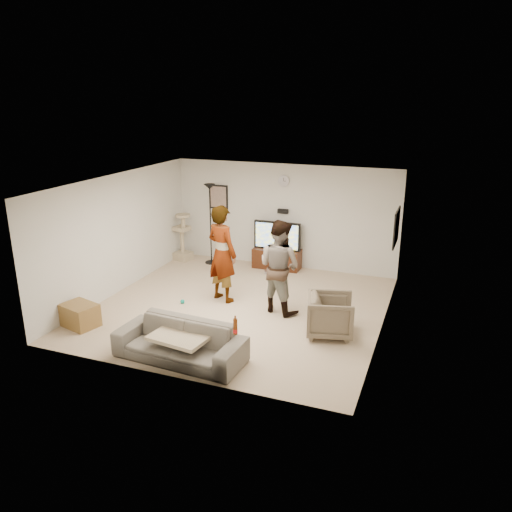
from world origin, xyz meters
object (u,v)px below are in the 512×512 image
(person_left, at_px, (222,254))
(armchair, at_px, (330,315))
(sofa, at_px, (180,342))
(beer_bottle, at_px, (235,327))
(cat_tree, at_px, (182,237))
(side_table, at_px, (80,315))
(floor_lamp, at_px, (211,224))
(tv, at_px, (277,236))
(tv_stand, at_px, (277,259))
(person_right, at_px, (279,266))

(person_left, bearing_deg, armchair, -175.50)
(sofa, height_order, beer_bottle, beer_bottle)
(cat_tree, height_order, beer_bottle, cat_tree)
(side_table, bearing_deg, sofa, -10.43)
(floor_lamp, bearing_deg, armchair, -37.79)
(tv, distance_m, sofa, 4.77)
(armchair, bearing_deg, cat_tree, 43.66)
(tv_stand, relative_size, person_right, 0.63)
(tv_stand, relative_size, floor_lamp, 0.58)
(tv, distance_m, side_table, 4.94)
(tv, relative_size, armchair, 1.44)
(tv_stand, bearing_deg, floor_lamp, -172.94)
(armchair, bearing_deg, tv, 19.26)
(person_right, relative_size, armchair, 2.28)
(tv, bearing_deg, person_right, -70.58)
(tv_stand, xyz_separation_m, floor_lamp, (-1.66, -0.21, 0.75))
(person_left, relative_size, beer_bottle, 7.94)
(tv, bearing_deg, person_left, -100.19)
(cat_tree, height_order, person_left, person_left)
(tv, xyz_separation_m, sofa, (-0.03, -4.74, -0.51))
(person_right, xyz_separation_m, sofa, (-0.87, -2.36, -0.61))
(tv, xyz_separation_m, beer_bottle, (0.93, -4.74, -0.08))
(armchair, bearing_deg, person_right, 46.18)
(sofa, bearing_deg, cat_tree, 121.55)
(tv, relative_size, side_table, 1.82)
(tv_stand, xyz_separation_m, sofa, (-0.03, -4.74, 0.07))
(tv_stand, relative_size, person_left, 0.58)
(cat_tree, relative_size, armchair, 1.52)
(floor_lamp, bearing_deg, cat_tree, -178.45)
(person_right, bearing_deg, armchair, 170.29)
(floor_lamp, height_order, armchair, floor_lamp)
(floor_lamp, bearing_deg, tv, 7.06)
(person_right, distance_m, side_table, 3.78)
(armchair, height_order, side_table, armchair)
(beer_bottle, bearing_deg, tv_stand, 101.10)
(tv, height_order, armchair, tv)
(tv_stand, bearing_deg, person_right, -70.58)
(tv, relative_size, floor_lamp, 0.58)
(cat_tree, bearing_deg, tv_stand, 5.28)
(tv, bearing_deg, side_table, -118.31)
(armchair, bearing_deg, sofa, 115.88)
(tv_stand, bearing_deg, cat_tree, -174.72)
(tv, height_order, person_left, person_left)
(person_right, bearing_deg, tv_stand, -50.52)
(tv_stand, bearing_deg, armchair, -56.68)
(tv_stand, relative_size, sofa, 0.55)
(person_left, height_order, side_table, person_left)
(person_left, height_order, armchair, person_left)
(person_right, height_order, sofa, person_right)
(beer_bottle, bearing_deg, tv, 101.10)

